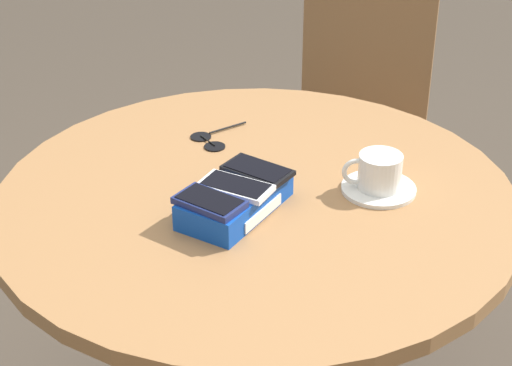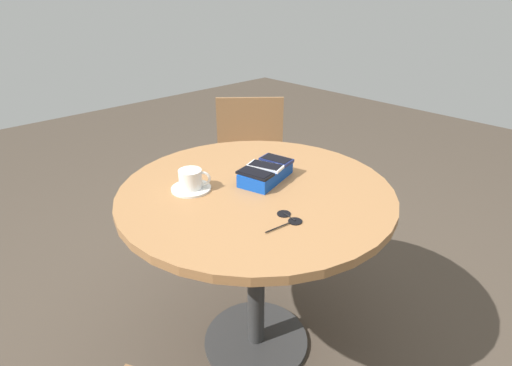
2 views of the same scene
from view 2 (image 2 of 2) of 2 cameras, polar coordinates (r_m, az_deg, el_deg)
ground_plane at (r=1.87m, az=0.00°, el=-21.65°), size 8.00×8.00×0.00m
round_table at (r=1.47m, az=0.00°, el=-5.28°), size 0.97×0.97×0.75m
phone_box at (r=1.46m, az=1.40°, el=1.33°), size 0.24×0.17×0.05m
phone_navy at (r=1.50m, az=2.93°, el=3.31°), size 0.09×0.13×0.01m
phone_white at (r=1.45m, az=1.35°, el=2.42°), size 0.10×0.14×0.01m
phone_black at (r=1.40m, az=-0.12°, el=1.40°), size 0.09×0.14×0.01m
saucer at (r=1.42m, az=-9.24°, el=-0.76°), size 0.14×0.14×0.01m
coffee_cup at (r=1.40m, az=-9.26°, el=0.63°), size 0.10×0.09×0.07m
sunglasses at (r=1.23m, az=4.62°, el=-5.08°), size 0.14×0.10×0.01m
chair_far_side at (r=2.37m, az=-0.77°, el=2.43°), size 0.59×0.59×0.81m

